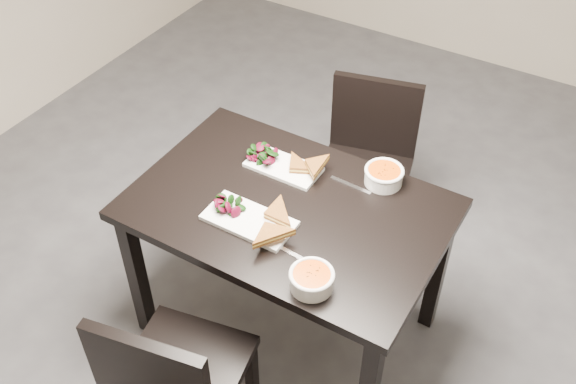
{
  "coord_description": "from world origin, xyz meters",
  "views": [
    {
      "loc": [
        0.69,
        -1.76,
        2.5
      ],
      "look_at": [
        -0.25,
        -0.18,
        0.82
      ],
      "focal_mm": 41.27,
      "sensor_mm": 36.0,
      "label": 1
    }
  ],
  "objects_px": {
    "plate_near": "(249,220)",
    "table": "(288,224)",
    "chair_near": "(172,378)",
    "chair_far": "(368,157)",
    "soup_bowl_far": "(384,175)",
    "soup_bowl_near": "(312,279)",
    "plate_far": "(283,167)"
  },
  "relations": [
    {
      "from": "chair_far",
      "to": "soup_bowl_far",
      "type": "bearing_deg",
      "value": -73.65
    },
    {
      "from": "chair_far",
      "to": "chair_near",
      "type": "bearing_deg",
      "value": -106.17
    },
    {
      "from": "chair_near",
      "to": "soup_bowl_near",
      "type": "relative_size",
      "value": 5.46
    },
    {
      "from": "soup_bowl_near",
      "to": "plate_far",
      "type": "xyz_separation_m",
      "value": [
        -0.4,
        0.48,
        -0.03
      ]
    },
    {
      "from": "table",
      "to": "plate_near",
      "type": "xyz_separation_m",
      "value": [
        -0.08,
        -0.15,
        0.11
      ]
    },
    {
      "from": "plate_near",
      "to": "table",
      "type": "bearing_deg",
      "value": 62.52
    },
    {
      "from": "soup_bowl_near",
      "to": "soup_bowl_far",
      "type": "height_order",
      "value": "same"
    },
    {
      "from": "table",
      "to": "plate_far",
      "type": "height_order",
      "value": "plate_far"
    },
    {
      "from": "plate_near",
      "to": "plate_far",
      "type": "bearing_deg",
      "value": 98.57
    },
    {
      "from": "plate_near",
      "to": "soup_bowl_far",
      "type": "distance_m",
      "value": 0.57
    },
    {
      "from": "chair_far",
      "to": "plate_near",
      "type": "xyz_separation_m",
      "value": [
        -0.09,
        -0.88,
        0.27
      ]
    },
    {
      "from": "table",
      "to": "soup_bowl_far",
      "type": "bearing_deg",
      "value": 50.1
    },
    {
      "from": "chair_near",
      "to": "soup_bowl_far",
      "type": "relative_size",
      "value": 5.41
    },
    {
      "from": "plate_near",
      "to": "soup_bowl_near",
      "type": "xyz_separation_m",
      "value": [
        0.35,
        -0.15,
        0.03
      ]
    },
    {
      "from": "chair_near",
      "to": "plate_near",
      "type": "xyz_separation_m",
      "value": [
        -0.04,
        0.56,
        0.27
      ]
    },
    {
      "from": "plate_near",
      "to": "plate_far",
      "type": "relative_size",
      "value": 1.13
    },
    {
      "from": "chair_near",
      "to": "chair_far",
      "type": "distance_m",
      "value": 1.43
    },
    {
      "from": "table",
      "to": "soup_bowl_near",
      "type": "distance_m",
      "value": 0.43
    },
    {
      "from": "soup_bowl_far",
      "to": "plate_far",
      "type": "bearing_deg",
      "value": -161.54
    },
    {
      "from": "table",
      "to": "soup_bowl_far",
      "type": "xyz_separation_m",
      "value": [
        0.26,
        0.31,
        0.14
      ]
    },
    {
      "from": "chair_far",
      "to": "soup_bowl_near",
      "type": "relative_size",
      "value": 5.46
    },
    {
      "from": "soup_bowl_near",
      "to": "soup_bowl_far",
      "type": "bearing_deg",
      "value": 91.34
    },
    {
      "from": "chair_far",
      "to": "soup_bowl_far",
      "type": "relative_size",
      "value": 5.41
    },
    {
      "from": "chair_near",
      "to": "plate_near",
      "type": "bearing_deg",
      "value": 82.85
    },
    {
      "from": "chair_near",
      "to": "chair_far",
      "type": "height_order",
      "value": "same"
    },
    {
      "from": "soup_bowl_far",
      "to": "chair_near",
      "type": "bearing_deg",
      "value": -106.49
    },
    {
      "from": "chair_near",
      "to": "soup_bowl_far",
      "type": "height_order",
      "value": "chair_near"
    },
    {
      "from": "chair_near",
      "to": "chair_far",
      "type": "relative_size",
      "value": 1.0
    },
    {
      "from": "soup_bowl_far",
      "to": "table",
      "type": "bearing_deg",
      "value": -129.9
    },
    {
      "from": "chair_near",
      "to": "plate_far",
      "type": "xyz_separation_m",
      "value": [
        -0.08,
        0.89,
        0.27
      ]
    },
    {
      "from": "chair_far",
      "to": "soup_bowl_near",
      "type": "bearing_deg",
      "value": -89.79
    },
    {
      "from": "plate_near",
      "to": "soup_bowl_near",
      "type": "height_order",
      "value": "soup_bowl_near"
    }
  ]
}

